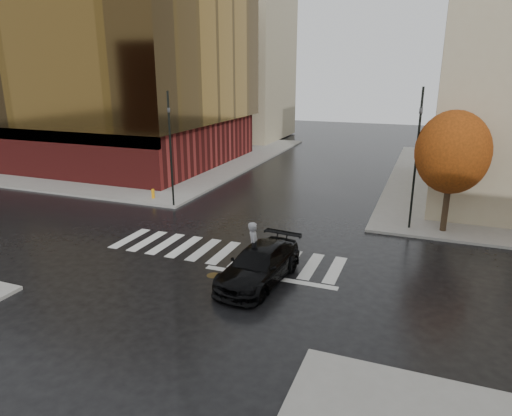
{
  "coord_description": "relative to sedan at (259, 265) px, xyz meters",
  "views": [
    {
      "loc": [
        8.95,
        -18.24,
        8.62
      ],
      "look_at": [
        1.12,
        1.97,
        2.0
      ],
      "focal_mm": 32.0,
      "sensor_mm": 36.0,
      "label": 1
    }
  ],
  "objects": [
    {
      "name": "tree_ne_a",
      "position": [
        7.28,
        9.2,
        3.7
      ],
      "size": [
        3.8,
        3.8,
        6.5
      ],
      "color": "black",
      "rests_on": "sidewalk_ne"
    },
    {
      "name": "sidewalk_nw",
      "position": [
        -23.72,
        22.8,
        -0.68
      ],
      "size": [
        30.0,
        30.0,
        0.15
      ],
      "primitive_type": "cube",
      "color": "gray",
      "rests_on": "ground"
    },
    {
      "name": "traffic_light_ne",
      "position": [
        5.52,
        9.04,
        3.77
      ],
      "size": [
        0.19,
        0.22,
        7.62
      ],
      "rotation": [
        0.0,
        0.0,
        2.93
      ],
      "color": "black",
      "rests_on": "sidewalk_ne"
    },
    {
      "name": "building_nw_far",
      "position": [
        -18.72,
        38.8,
        9.4
      ],
      "size": [
        14.0,
        12.0,
        20.0
      ],
      "primitive_type": "cube",
      "color": "tan",
      "rests_on": "sidewalk_nw"
    },
    {
      "name": "fire_hydrant",
      "position": [
        -11.2,
        9.04,
        -0.24
      ],
      "size": [
        0.24,
        0.24,
        0.66
      ],
      "color": "orange",
      "rests_on": "sidewalk_nw"
    },
    {
      "name": "crosswalk",
      "position": [
        -2.72,
        2.3,
        -0.75
      ],
      "size": [
        12.0,
        3.0,
        0.01
      ],
      "primitive_type": "cube",
      "color": "silver",
      "rests_on": "ground"
    },
    {
      "name": "manhole",
      "position": [
        -2.06,
        -0.2,
        -0.75
      ],
      "size": [
        0.63,
        0.63,
        0.01
      ],
      "primitive_type": "cylinder",
      "rotation": [
        0.0,
        0.0,
        -0.09
      ],
      "color": "#4E3C1C",
      "rests_on": "ground"
    },
    {
      "name": "ground",
      "position": [
        -2.72,
        1.8,
        -0.75
      ],
      "size": [
        120.0,
        120.0,
        0.0
      ],
      "primitive_type": "plane",
      "color": "black",
      "rests_on": "ground"
    },
    {
      "name": "office_glass",
      "position": [
        -24.72,
        19.79,
        7.52
      ],
      "size": [
        27.0,
        19.0,
        16.0
      ],
      "color": "maroon",
      "rests_on": "sidewalk_nw"
    },
    {
      "name": "sedan",
      "position": [
        0.0,
        0.0,
        0.0
      ],
      "size": [
        2.64,
        5.39,
        1.51
      ],
      "primitive_type": "imported",
      "rotation": [
        0.0,
        0.0,
        -0.1
      ],
      "color": "black",
      "rests_on": "ground"
    },
    {
      "name": "cyclist",
      "position": [
        -0.49,
        0.8,
        0.04
      ],
      "size": [
        2.16,
        1.44,
        2.32
      ],
      "rotation": [
        0.0,
        0.0,
        1.97
      ],
      "color": "maroon",
      "rests_on": "ground"
    },
    {
      "name": "traffic_light_nw",
      "position": [
        -9.02,
        8.1,
        3.49
      ],
      "size": [
        0.19,
        0.16,
        7.21
      ],
      "rotation": [
        0.0,
        0.0,
        -1.48
      ],
      "color": "black",
      "rests_on": "sidewalk_nw"
    }
  ]
}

